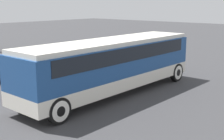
# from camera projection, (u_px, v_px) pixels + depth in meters

# --- Properties ---
(ground_plane) EXTENTS (120.00, 120.00, 0.00)m
(ground_plane) POSITION_uv_depth(u_px,v_px,m) (112.00, 94.00, 16.93)
(ground_plane) COLOR #38383A
(tour_bus) EXTENTS (11.47, 2.69, 2.94)m
(tour_bus) POSITION_uv_depth(u_px,v_px,m) (113.00, 61.00, 16.62)
(tour_bus) COLOR silver
(tour_bus) RESTS_ON ground_plane
(parked_car_near) EXTENTS (4.74, 1.82, 1.43)m
(parked_car_near) POSITION_uv_depth(u_px,v_px,m) (25.00, 66.00, 20.74)
(parked_car_near) COLOR black
(parked_car_near) RESTS_ON ground_plane
(parked_car_mid) EXTENTS (4.34, 1.81, 1.35)m
(parked_car_mid) POSITION_uv_depth(u_px,v_px,m) (69.00, 55.00, 25.52)
(parked_car_mid) COLOR maroon
(parked_car_mid) RESTS_ON ground_plane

